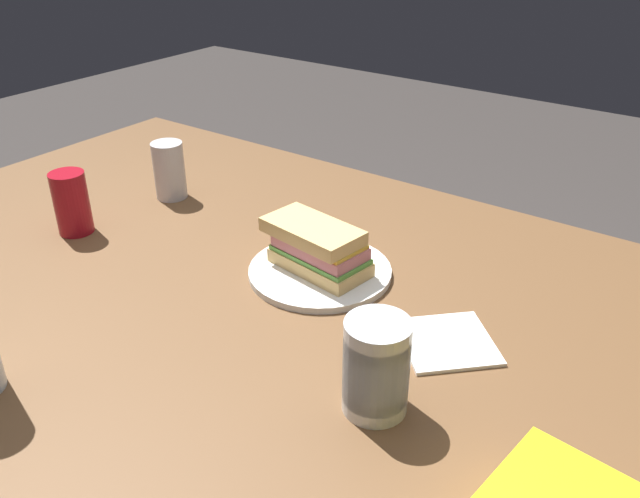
{
  "coord_description": "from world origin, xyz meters",
  "views": [
    {
      "loc": [
        -0.65,
        0.71,
        1.35
      ],
      "look_at": [
        -0.08,
        -0.08,
        0.81
      ],
      "focal_mm": 36.86,
      "sensor_mm": 36.0,
      "label": 1
    }
  ],
  "objects_px": {
    "plastic_cup_stack": "(376,367)",
    "paper_plate": "(320,271)",
    "sandwich": "(318,247)",
    "soda_can_red": "(72,203)",
    "soda_can_silver": "(169,170)",
    "dining_table": "(258,320)"
  },
  "relations": [
    {
      "from": "sandwich",
      "to": "soda_can_silver",
      "type": "xyz_separation_m",
      "value": [
        0.45,
        -0.08,
        0.01
      ]
    },
    {
      "from": "sandwich",
      "to": "plastic_cup_stack",
      "type": "xyz_separation_m",
      "value": [
        -0.25,
        0.23,
        0.01
      ]
    },
    {
      "from": "paper_plate",
      "to": "soda_can_silver",
      "type": "distance_m",
      "value": 0.46
    },
    {
      "from": "dining_table",
      "to": "soda_can_silver",
      "type": "height_order",
      "value": "soda_can_silver"
    },
    {
      "from": "soda_can_silver",
      "to": "plastic_cup_stack",
      "type": "bearing_deg",
      "value": 156.38
    },
    {
      "from": "sandwich",
      "to": "soda_can_red",
      "type": "xyz_separation_m",
      "value": [
        0.47,
        0.14,
        0.01
      ]
    },
    {
      "from": "dining_table",
      "to": "sandwich",
      "type": "relative_size",
      "value": 8.5
    },
    {
      "from": "paper_plate",
      "to": "soda_can_red",
      "type": "relative_size",
      "value": 2.02
    },
    {
      "from": "paper_plate",
      "to": "plastic_cup_stack",
      "type": "height_order",
      "value": "plastic_cup_stack"
    },
    {
      "from": "plastic_cup_stack",
      "to": "paper_plate",
      "type": "bearing_deg",
      "value": -42.4
    },
    {
      "from": "paper_plate",
      "to": "soda_can_red",
      "type": "bearing_deg",
      "value": 16.78
    },
    {
      "from": "sandwich",
      "to": "soda_can_silver",
      "type": "bearing_deg",
      "value": -10.08
    },
    {
      "from": "soda_can_red",
      "to": "paper_plate",
      "type": "bearing_deg",
      "value": -163.22
    },
    {
      "from": "sandwich",
      "to": "soda_can_red",
      "type": "height_order",
      "value": "soda_can_red"
    },
    {
      "from": "dining_table",
      "to": "paper_plate",
      "type": "xyz_separation_m",
      "value": [
        -0.08,
        -0.08,
        0.09
      ]
    },
    {
      "from": "plastic_cup_stack",
      "to": "soda_can_red",
      "type": "bearing_deg",
      "value": -6.55
    },
    {
      "from": "paper_plate",
      "to": "plastic_cup_stack",
      "type": "distance_m",
      "value": 0.34
    },
    {
      "from": "sandwich",
      "to": "plastic_cup_stack",
      "type": "relative_size",
      "value": 1.48
    },
    {
      "from": "plastic_cup_stack",
      "to": "soda_can_silver",
      "type": "height_order",
      "value": "plastic_cup_stack"
    },
    {
      "from": "plastic_cup_stack",
      "to": "soda_can_silver",
      "type": "distance_m",
      "value": 0.76
    },
    {
      "from": "soda_can_silver",
      "to": "sandwich",
      "type": "bearing_deg",
      "value": 169.92
    },
    {
      "from": "paper_plate",
      "to": "dining_table",
      "type": "bearing_deg",
      "value": 43.91
    }
  ]
}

